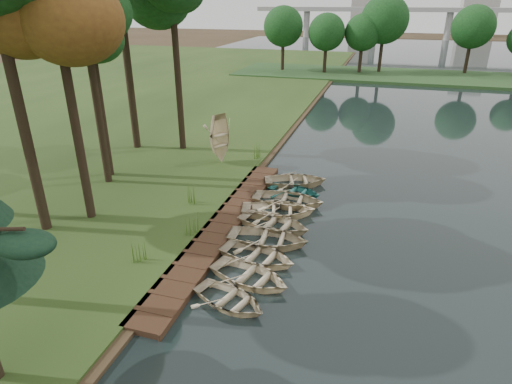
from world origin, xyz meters
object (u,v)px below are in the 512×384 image
(boardwalk, at_px, (224,225))
(rowboat_2, at_px, (257,254))
(stored_rowboat, at_px, (221,157))
(rowboat_1, at_px, (250,274))
(rowboat_0, at_px, (230,298))

(boardwalk, bearing_deg, rowboat_2, -44.74)
(stored_rowboat, bearing_deg, rowboat_2, -124.87)
(boardwalk, distance_m, rowboat_1, 4.79)
(rowboat_0, height_order, stored_rowboat, stored_rowboat)
(rowboat_0, relative_size, rowboat_2, 0.87)
(boardwalk, xyz_separation_m, stored_rowboat, (-3.24, 8.02, 0.50))
(stored_rowboat, bearing_deg, rowboat_1, -127.47)
(boardwalk, relative_size, rowboat_1, 4.67)
(boardwalk, bearing_deg, stored_rowboat, 112.00)
(rowboat_1, distance_m, stored_rowboat, 13.38)
(stored_rowboat, bearing_deg, boardwalk, -131.52)
(boardwalk, height_order, stored_rowboat, stored_rowboat)
(rowboat_0, distance_m, stored_rowboat, 14.69)
(boardwalk, distance_m, rowboat_0, 6.04)
(rowboat_1, bearing_deg, rowboat_2, 20.92)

